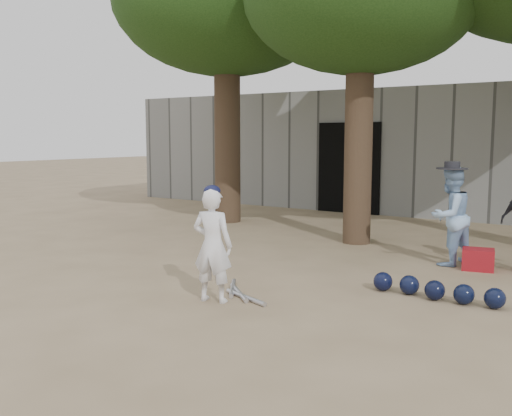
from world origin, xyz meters
The scene contains 7 objects.
ground centered at (0.00, 0.00, 0.00)m, with size 70.00×70.00×0.00m, color #937C5E.
boy_player centered at (0.71, -0.06, 0.64)m, with size 0.47×0.31×1.29m, color white.
spectator_blue centered at (2.43, 3.31, 0.72)m, with size 0.70×0.54×1.44m, color #93B9E3.
red_bag centered at (2.87, 3.21, 0.15)m, with size 0.42×0.32×0.30m, color maroon.
back_building centered at (0.00, 10.33, 1.50)m, with size 16.00×5.24×3.00m.
helmet_row centered at (2.80, 1.41, 0.12)m, with size 1.51×0.30×0.23m.
bat_pile centered at (0.81, 0.32, 0.03)m, with size 0.93×0.70×0.06m.
Camera 1 is at (4.60, -5.02, 1.85)m, focal length 40.00 mm.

